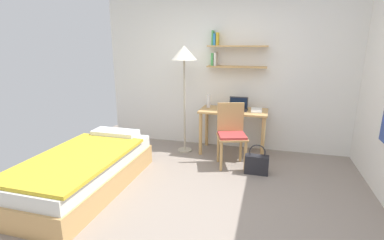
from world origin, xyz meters
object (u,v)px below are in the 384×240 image
at_px(bed, 85,171).
at_px(water_bottle, 209,101).
at_px(standing_lamp, 184,59).
at_px(laptop, 238,107).
at_px(desk_chair, 231,132).
at_px(desk, 233,118).
at_px(handbag, 257,164).
at_px(book_stack, 256,110).

bearing_deg(bed, water_bottle, 56.73).
relative_size(standing_lamp, laptop, 5.72).
relative_size(laptop, water_bottle, 1.38).
xyz_separation_m(bed, desk_chair, (1.67, 1.23, 0.28)).
bearing_deg(desk, laptop, 24.63).
height_order(desk, laptop, laptop).
distance_m(desk, handbag, 0.96).
bearing_deg(water_bottle, handbag, -42.41).
relative_size(desk_chair, book_stack, 3.93).
xyz_separation_m(standing_lamp, handbag, (1.23, -0.58, -1.41)).
height_order(desk, book_stack, book_stack).
xyz_separation_m(desk_chair, handbag, (0.40, -0.22, -0.37)).
bearing_deg(standing_lamp, book_stack, 6.24).
relative_size(desk_chair, laptop, 3.05).
height_order(bed, laptop, laptop).
height_order(bed, desk, desk).
bearing_deg(laptop, standing_lamp, -168.23).
relative_size(desk, water_bottle, 4.89).
bearing_deg(handbag, standing_lamp, 154.99).
distance_m(standing_lamp, book_stack, 1.41).
height_order(bed, desk_chair, desk_chair).
xyz_separation_m(water_bottle, book_stack, (0.80, -0.10, -0.09)).
relative_size(desk_chair, standing_lamp, 0.53).
distance_m(desk, book_stack, 0.40).
xyz_separation_m(book_stack, handbag, (0.07, -0.70, -0.61)).
bearing_deg(laptop, desk_chair, -93.03).
xyz_separation_m(water_bottle, handbag, (0.88, -0.80, -0.70)).
bearing_deg(handbag, laptop, 116.20).
height_order(standing_lamp, handbag, standing_lamp).
distance_m(laptop, book_stack, 0.30).
xyz_separation_m(desk, book_stack, (0.37, -0.02, 0.16)).
height_order(desk_chair, book_stack, desk_chair).
bearing_deg(desk, water_bottle, 169.92).
height_order(desk_chair, water_bottle, water_bottle).
bearing_deg(book_stack, desk, 176.61).
bearing_deg(bed, desk_chair, 36.48).
height_order(laptop, book_stack, laptop).
relative_size(desk_chair, handbag, 2.15).
distance_m(bed, book_stack, 2.67).
bearing_deg(book_stack, standing_lamp, -173.76).
height_order(bed, water_bottle, water_bottle).
distance_m(standing_lamp, laptop, 1.17).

